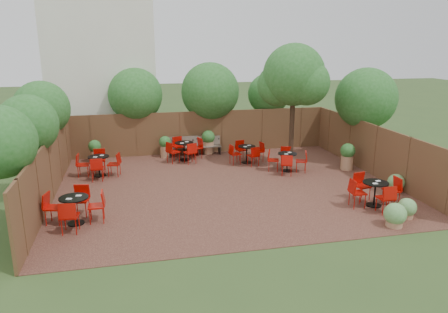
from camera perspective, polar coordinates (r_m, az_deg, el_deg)
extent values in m
plane|color=#354F23|center=(15.57, 0.26, -4.03)|extent=(80.00, 80.00, 0.00)
cube|color=#3B1F18|center=(15.57, 0.26, -4.00)|extent=(12.00, 10.00, 0.02)
cube|color=#4E341D|center=(20.04, -2.92, 3.29)|extent=(12.00, 0.08, 2.00)
cube|color=#4E341D|center=(15.16, -22.44, -1.79)|extent=(0.08, 10.00, 2.00)
cube|color=#4E341D|center=(17.57, 19.72, 0.70)|extent=(0.08, 10.00, 2.00)
cube|color=silver|center=(22.40, -16.06, 11.74)|extent=(5.00, 4.00, 8.00)
sphere|color=#23601F|center=(17.82, -23.34, 5.94)|extent=(2.14, 2.14, 2.14)
sphere|color=#23601F|center=(14.91, -24.94, 3.92)|extent=(1.92, 1.92, 1.92)
sphere|color=#23601F|center=(20.18, -11.85, 8.10)|extent=(2.49, 2.49, 2.49)
sphere|color=#23601F|center=(20.42, -1.88, 8.73)|extent=(2.76, 2.76, 2.76)
sphere|color=#23601F|center=(21.39, 6.02, 8.38)|extent=(2.06, 2.06, 2.06)
sphere|color=#23601F|center=(19.23, 18.58, 7.42)|extent=(2.62, 2.62, 2.62)
cylinder|color=black|center=(17.82, 9.15, 5.00)|extent=(0.25, 0.25, 4.03)
sphere|color=#23601F|center=(17.60, 9.40, 10.82)|extent=(2.51, 2.51, 2.51)
sphere|color=#23601F|center=(17.83, 7.34, 9.52)|extent=(1.76, 1.76, 1.76)
sphere|color=#23601F|center=(17.41, 11.09, 9.76)|extent=(1.83, 1.83, 1.83)
cube|color=brown|center=(19.60, -5.44, 1.25)|extent=(1.42, 0.44, 0.05)
cube|color=brown|center=(19.72, -5.53, 2.10)|extent=(1.42, 0.12, 0.43)
cube|color=black|center=(19.59, -7.30, 0.53)|extent=(0.06, 0.43, 0.38)
cube|color=black|center=(19.74, -3.57, 0.74)|extent=(0.06, 0.43, 0.38)
cube|color=brown|center=(19.76, -2.37, 1.37)|extent=(1.35, 0.41, 0.05)
cube|color=brown|center=(19.87, -2.47, 2.17)|extent=(1.35, 0.11, 0.41)
cube|color=black|center=(19.71, -4.12, 0.68)|extent=(0.06, 0.41, 0.36)
cube|color=black|center=(19.92, -0.63, 0.88)|extent=(0.06, 0.41, 0.36)
cylinder|color=black|center=(18.97, -5.35, -0.44)|extent=(0.48, 0.48, 0.03)
cylinder|color=black|center=(18.87, -5.38, 0.69)|extent=(0.05, 0.05, 0.76)
cylinder|color=black|center=(18.78, -5.41, 1.84)|extent=(0.83, 0.83, 0.03)
cube|color=white|center=(18.87, -5.05, 2.00)|extent=(0.18, 0.16, 0.02)
cube|color=white|center=(18.63, -5.69, 1.81)|extent=(0.18, 0.16, 0.02)
cylinder|color=black|center=(17.40, -16.38, -2.46)|extent=(0.47, 0.47, 0.03)
cylinder|color=black|center=(17.30, -16.47, -1.25)|extent=(0.05, 0.05, 0.75)
cylinder|color=black|center=(17.19, -16.57, -0.02)|extent=(0.82, 0.82, 0.03)
cube|color=white|center=(17.26, -16.13, 0.16)|extent=(0.16, 0.12, 0.02)
cube|color=white|center=(17.07, -16.96, -0.07)|extent=(0.16, 0.12, 0.02)
cylinder|color=black|center=(17.48, 8.45, -1.92)|extent=(0.45, 0.45, 0.03)
cylinder|color=black|center=(17.38, 8.50, -0.78)|extent=(0.05, 0.05, 0.71)
cylinder|color=black|center=(17.28, 8.54, 0.39)|extent=(0.77, 0.77, 0.03)
cube|color=white|center=(17.39, 8.83, 0.55)|extent=(0.17, 0.14, 0.02)
cube|color=white|center=(17.13, 8.37, 0.34)|extent=(0.17, 0.14, 0.02)
cylinder|color=black|center=(14.56, 19.49, -6.20)|extent=(0.47, 0.47, 0.03)
cylinder|color=black|center=(14.43, 19.63, -4.79)|extent=(0.05, 0.05, 0.75)
cylinder|color=black|center=(14.31, 19.76, -3.34)|extent=(0.81, 0.81, 0.03)
cube|color=white|center=(14.44, 20.03, -3.10)|extent=(0.16, 0.12, 0.02)
cube|color=white|center=(14.14, 19.68, -3.45)|extent=(0.16, 0.12, 0.02)
cylinder|color=black|center=(13.18, -19.29, -8.45)|extent=(0.48, 0.48, 0.03)
cylinder|color=black|center=(13.03, -19.44, -6.88)|extent=(0.05, 0.05, 0.77)
cylinder|color=black|center=(12.90, -19.60, -5.26)|extent=(0.83, 0.83, 0.03)
cube|color=white|center=(12.95, -18.98, -5.00)|extent=(0.16, 0.13, 0.02)
cube|color=white|center=(12.78, -20.16, -5.38)|extent=(0.16, 0.13, 0.02)
cylinder|color=black|center=(18.53, 3.05, -0.78)|extent=(0.44, 0.44, 0.03)
cylinder|color=black|center=(18.43, 3.07, 0.28)|extent=(0.05, 0.05, 0.70)
cylinder|color=black|center=(18.34, 3.08, 1.37)|extent=(0.76, 0.76, 0.03)
cube|color=white|center=(18.44, 3.37, 1.51)|extent=(0.16, 0.12, 0.02)
cube|color=white|center=(18.20, 2.88, 1.33)|extent=(0.16, 0.12, 0.02)
cylinder|color=#A17250|center=(19.54, -7.92, 0.67)|extent=(0.44, 0.44, 0.51)
sphere|color=#23601F|center=(19.44, -7.97, 1.96)|extent=(0.53, 0.53, 0.53)
cylinder|color=#A17250|center=(19.94, -2.12, 1.21)|extent=(0.50, 0.50, 0.58)
sphere|color=#23601F|center=(19.83, -2.13, 2.66)|extent=(0.61, 0.61, 0.61)
cylinder|color=#A17250|center=(19.37, -16.92, 0.02)|extent=(0.45, 0.45, 0.52)
sphere|color=#23601F|center=(19.26, -17.02, 1.35)|extent=(0.54, 0.54, 0.54)
cylinder|color=#A17250|center=(18.18, 16.22, -0.80)|extent=(0.50, 0.50, 0.57)
sphere|color=#23601F|center=(18.06, 16.34, 0.76)|extent=(0.60, 0.60, 0.60)
cylinder|color=#A17250|center=(13.94, 23.31, -7.21)|extent=(0.41, 0.41, 0.19)
sphere|color=#5B934C|center=(13.86, 23.41, -6.31)|extent=(0.56, 0.56, 0.56)
cylinder|color=#A17250|center=(13.20, 21.94, -8.26)|extent=(0.47, 0.47, 0.21)
sphere|color=#5B934C|center=(13.10, 22.06, -7.19)|extent=(0.64, 0.64, 0.64)
cylinder|color=#A17250|center=(16.13, 22.08, -4.06)|extent=(0.43, 0.43, 0.20)
sphere|color=#5B934C|center=(16.06, 22.16, -3.24)|extent=(0.59, 0.59, 0.59)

